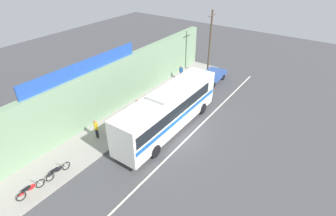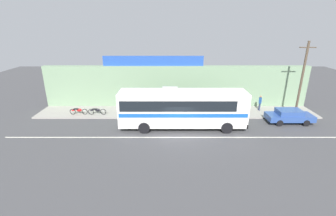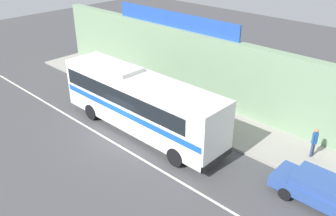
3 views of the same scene
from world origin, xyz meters
name	(u,v)px [view 1 (image 1 of 3)]	position (x,y,z in m)	size (l,w,h in m)	color
ground_plane	(178,136)	(0.00, 0.00, 0.00)	(70.00, 70.00, 0.00)	#444447
sidewalk_slab	(131,116)	(0.00, 5.20, 0.07)	(30.00, 3.60, 0.14)	gray
storefront_facade	(112,88)	(0.00, 7.35, 2.40)	(30.00, 0.70, 4.80)	gray
storefront_billboard	(85,67)	(-2.58, 7.35, 5.35)	(11.21, 0.12, 1.10)	#234CAD
road_center_stripe	(186,140)	(0.00, -0.80, 0.00)	(30.00, 0.14, 0.01)	silver
intercity_bus	(168,109)	(0.32, 1.23, 2.07)	(11.53, 2.63, 3.78)	white
parked_car	(212,76)	(10.99, 2.40, 0.74)	(4.39, 1.84, 1.37)	#2D4C93
utility_pole	(210,43)	(12.23, 3.66, 4.08)	(1.60, 0.22, 7.61)	brown
motorcycle_blue	(30,189)	(-10.45, 4.31, 0.57)	(1.90, 0.56, 0.94)	black
motorcycle_black	(58,170)	(-8.47, 4.27, 0.57)	(1.90, 0.56, 0.94)	black
pedestrian_far_right	(181,71)	(9.24, 5.61, 1.13)	(0.30, 0.48, 1.71)	navy
pedestrian_by_curb	(137,106)	(0.39, 4.69, 1.12)	(0.30, 0.48, 1.68)	navy
pedestrian_near_shop	(96,127)	(-4.06, 5.25, 1.14)	(0.30, 0.48, 1.71)	black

